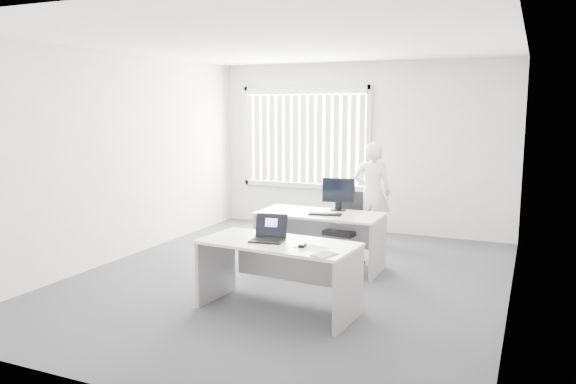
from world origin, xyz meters
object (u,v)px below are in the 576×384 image
at_px(desk_near, 278,261).
at_px(office_chair, 344,240).
at_px(person, 372,193).
at_px(laptop, 267,229).
at_px(desk_far, 320,228).
at_px(monitor, 338,194).

relative_size(desk_near, office_chair, 1.74).
relative_size(desk_near, person, 1.06).
bearing_deg(desk_near, person, 92.97).
xyz_separation_m(office_chair, laptop, (-0.13, -2.10, 0.56)).
bearing_deg(desk_far, monitor, 56.63).
bearing_deg(laptop, monitor, 78.87).
bearing_deg(person, monitor, 76.18).
relative_size(desk_near, desk_far, 1.03).
xyz_separation_m(person, monitor, (-0.09, -1.32, 0.16)).
xyz_separation_m(desk_near, laptop, (-0.11, -0.03, 0.33)).
bearing_deg(desk_far, office_chair, 65.80).
bearing_deg(monitor, office_chair, 72.05).
xyz_separation_m(office_chair, person, (0.07, 1.14, 0.48)).
xyz_separation_m(laptop, monitor, (0.11, 1.92, 0.08)).
bearing_deg(person, laptop, 76.74).
distance_m(desk_near, desk_far, 1.65).
height_order(desk_far, monitor, monitor).
height_order(person, laptop, person).
bearing_deg(person, office_chair, 76.99).
height_order(desk_near, laptop, laptop).
xyz_separation_m(desk_far, office_chair, (0.19, 0.42, -0.23)).
relative_size(desk_far, office_chair, 1.68).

